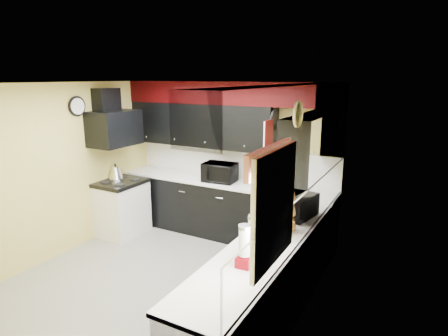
% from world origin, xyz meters
% --- Properties ---
extents(ground, '(3.60, 3.60, 0.00)m').
position_xyz_m(ground, '(0.00, 0.00, 0.00)').
color(ground, gray).
rests_on(ground, ground).
extents(wall_back, '(3.60, 0.06, 2.50)m').
position_xyz_m(wall_back, '(0.00, 1.80, 1.25)').
color(wall_back, '#E0C666').
rests_on(wall_back, ground).
extents(wall_right, '(0.06, 3.60, 2.50)m').
position_xyz_m(wall_right, '(1.80, 0.00, 1.25)').
color(wall_right, '#E0C666').
rests_on(wall_right, ground).
extents(wall_left, '(0.06, 3.60, 2.50)m').
position_xyz_m(wall_left, '(-1.80, 0.00, 1.25)').
color(wall_left, '#E0C666').
rests_on(wall_left, ground).
extents(ceiling, '(3.60, 3.60, 0.06)m').
position_xyz_m(ceiling, '(0.00, 0.00, 2.50)').
color(ceiling, white).
rests_on(ceiling, wall_back).
extents(cab_back, '(3.60, 0.60, 0.90)m').
position_xyz_m(cab_back, '(0.00, 1.50, 0.45)').
color(cab_back, black).
rests_on(cab_back, ground).
extents(cab_right, '(0.60, 3.00, 0.90)m').
position_xyz_m(cab_right, '(1.50, -0.30, 0.45)').
color(cab_right, black).
rests_on(cab_right, ground).
extents(counter_back, '(3.62, 0.64, 0.04)m').
position_xyz_m(counter_back, '(0.00, 1.50, 0.92)').
color(counter_back, white).
rests_on(counter_back, cab_back).
extents(counter_right, '(0.64, 3.02, 0.04)m').
position_xyz_m(counter_right, '(1.50, -0.30, 0.92)').
color(counter_right, white).
rests_on(counter_right, cab_right).
extents(splash_back, '(3.60, 0.02, 0.50)m').
position_xyz_m(splash_back, '(0.00, 1.79, 1.19)').
color(splash_back, white).
rests_on(splash_back, counter_back).
extents(splash_right, '(0.02, 3.60, 0.50)m').
position_xyz_m(splash_right, '(1.79, 0.00, 1.19)').
color(splash_right, white).
rests_on(splash_right, counter_right).
extents(upper_back, '(2.60, 0.35, 0.70)m').
position_xyz_m(upper_back, '(-0.50, 1.62, 1.80)').
color(upper_back, black).
rests_on(upper_back, wall_back).
extents(upper_right, '(0.35, 1.80, 0.70)m').
position_xyz_m(upper_right, '(1.62, 0.90, 1.80)').
color(upper_right, black).
rests_on(upper_right, wall_right).
extents(soffit_back, '(3.60, 0.36, 0.35)m').
position_xyz_m(soffit_back, '(0.00, 1.62, 2.33)').
color(soffit_back, black).
rests_on(soffit_back, wall_back).
extents(soffit_right, '(0.36, 3.24, 0.35)m').
position_xyz_m(soffit_right, '(1.62, -0.18, 2.33)').
color(soffit_right, black).
rests_on(soffit_right, wall_right).
extents(stove, '(0.60, 0.75, 0.86)m').
position_xyz_m(stove, '(-1.50, 0.75, 0.43)').
color(stove, white).
rests_on(stove, ground).
extents(cooktop, '(0.62, 0.77, 0.06)m').
position_xyz_m(cooktop, '(-1.50, 0.75, 0.89)').
color(cooktop, black).
rests_on(cooktop, stove).
extents(hood, '(0.50, 0.78, 0.55)m').
position_xyz_m(hood, '(-1.55, 0.75, 1.78)').
color(hood, black).
rests_on(hood, wall_left).
extents(hood_duct, '(0.24, 0.40, 0.40)m').
position_xyz_m(hood_duct, '(-1.68, 0.75, 2.20)').
color(hood_duct, black).
rests_on(hood_duct, wall_left).
extents(window, '(0.03, 0.86, 0.96)m').
position_xyz_m(window, '(1.79, -0.90, 1.55)').
color(window, white).
rests_on(window, wall_right).
extents(valance, '(0.04, 0.88, 0.20)m').
position_xyz_m(valance, '(1.73, -0.90, 1.95)').
color(valance, red).
rests_on(valance, wall_right).
extents(pan_top, '(0.03, 0.22, 0.40)m').
position_xyz_m(pan_top, '(0.82, 1.55, 2.00)').
color(pan_top, black).
rests_on(pan_top, upper_back).
extents(pan_mid, '(0.03, 0.28, 0.46)m').
position_xyz_m(pan_mid, '(0.82, 1.42, 1.75)').
color(pan_mid, black).
rests_on(pan_mid, upper_back).
extents(pan_low, '(0.03, 0.24, 0.42)m').
position_xyz_m(pan_low, '(0.82, 1.68, 1.72)').
color(pan_low, black).
rests_on(pan_low, upper_back).
extents(cut_board, '(0.03, 0.26, 0.35)m').
position_xyz_m(cut_board, '(0.83, 1.30, 1.80)').
color(cut_board, white).
rests_on(cut_board, upper_back).
extents(baskets, '(0.27, 0.27, 0.50)m').
position_xyz_m(baskets, '(1.52, 0.05, 1.18)').
color(baskets, brown).
rests_on(baskets, upper_right).
extents(clock, '(0.03, 0.30, 0.30)m').
position_xyz_m(clock, '(-1.77, 0.25, 2.15)').
color(clock, black).
rests_on(clock, wall_left).
extents(deco_plate, '(0.03, 0.24, 0.24)m').
position_xyz_m(deco_plate, '(1.77, -0.35, 2.25)').
color(deco_plate, white).
rests_on(deco_plate, wall_right).
extents(toaster_oven, '(0.55, 0.47, 0.30)m').
position_xyz_m(toaster_oven, '(-0.04, 1.44, 1.09)').
color(toaster_oven, black).
rests_on(toaster_oven, counter_back).
extents(microwave, '(0.41, 0.54, 0.27)m').
position_xyz_m(microwave, '(1.55, 0.52, 1.08)').
color(microwave, black).
rests_on(microwave, counter_right).
extents(utensil_crock, '(0.20, 0.20, 0.17)m').
position_xyz_m(utensil_crock, '(0.62, 1.52, 1.02)').
color(utensil_crock, silver).
rests_on(utensil_crock, counter_back).
extents(knife_block, '(0.12, 0.16, 0.23)m').
position_xyz_m(knife_block, '(0.87, 1.56, 1.06)').
color(knife_block, black).
rests_on(knife_block, counter_back).
extents(kettle, '(0.28, 0.28, 0.20)m').
position_xyz_m(kettle, '(-1.68, 0.84, 1.02)').
color(kettle, silver).
rests_on(kettle, cooktop).
extents(dispenser_a, '(0.18, 0.18, 0.39)m').
position_xyz_m(dispenser_a, '(1.51, -0.68, 1.13)').
color(dispenser_a, maroon).
rests_on(dispenser_a, counter_right).
extents(dispenser_b, '(0.13, 0.13, 0.35)m').
position_xyz_m(dispenser_b, '(1.51, -0.87, 1.12)').
color(dispenser_b, '#670711').
rests_on(dispenser_b, counter_right).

